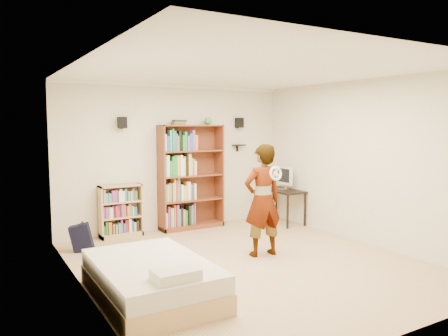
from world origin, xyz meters
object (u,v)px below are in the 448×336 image
at_px(tall_bookshelf, 191,177).
at_px(low_bookshelf, 121,211).
at_px(daybed, 151,275).
at_px(person, 263,200).
at_px(computer_desk, 282,206).

bearing_deg(tall_bookshelf, low_bookshelf, 178.19).
bearing_deg(low_bookshelf, daybed, -100.32).
distance_m(tall_bookshelf, person, 2.11).
xyz_separation_m(low_bookshelf, person, (1.51, -2.14, 0.38)).
relative_size(daybed, person, 1.08).
height_order(low_bookshelf, daybed, low_bookshelf).
xyz_separation_m(low_bookshelf, computer_desk, (3.11, -0.55, -0.12)).
distance_m(low_bookshelf, daybed, 2.88).
height_order(computer_desk, daybed, computer_desk).
relative_size(low_bookshelf, computer_desk, 0.93).
bearing_deg(daybed, computer_desk, 32.13).
xyz_separation_m(tall_bookshelf, low_bookshelf, (-1.36, 0.04, -0.52)).
xyz_separation_m(low_bookshelf, daybed, (-0.52, -2.83, -0.19)).
relative_size(tall_bookshelf, daybed, 1.08).
relative_size(low_bookshelf, daybed, 0.51).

